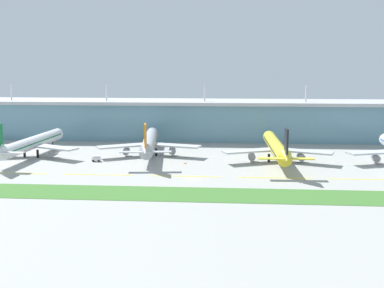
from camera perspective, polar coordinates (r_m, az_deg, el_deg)
ground_plane at (r=177.13m, az=0.02°, el=-4.25°), size 600.00×600.00×0.00m
terminal_building at (r=271.83m, az=1.58°, el=3.00°), size 288.00×34.00×31.17m
airliner_nearest at (r=230.60m, az=-18.82°, el=0.10°), size 48.74×67.21×18.90m
airliner_near_middle at (r=222.29m, az=-5.19°, el=0.24°), size 48.47×70.87×18.90m
airliner_far_middle at (r=210.81m, az=10.16°, el=-0.38°), size 48.79×70.28×18.90m
taxiway_stripe_west at (r=198.94m, az=-20.78°, el=-3.34°), size 28.00×0.70×0.04m
taxiway_stripe_mid_west at (r=187.15m, az=-11.29°, el=-3.68°), size 28.00×0.70×0.04m
taxiway_stripe_centre at (r=181.07m, az=-0.84°, el=-3.94°), size 28.00×0.70×0.04m
taxiway_stripe_mid_east at (r=181.26m, az=9.95°, el=-4.07°), size 28.00×0.70×0.04m
taxiway_stripe_east at (r=187.72m, az=20.36°, el=-4.06°), size 28.00×0.70×0.04m
grass_verge at (r=156.27m, az=-0.58°, el=-6.11°), size 300.00×18.00×0.10m
baggage_cart at (r=212.78m, az=-11.52°, el=-1.75°), size 3.68×2.14×2.48m
safety_cone_left_wingtip at (r=203.90m, az=-0.73°, el=-2.31°), size 0.56×0.56×0.70m
safety_cone_nose_front at (r=203.63m, az=-0.93°, el=-2.33°), size 0.56×0.56×0.70m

